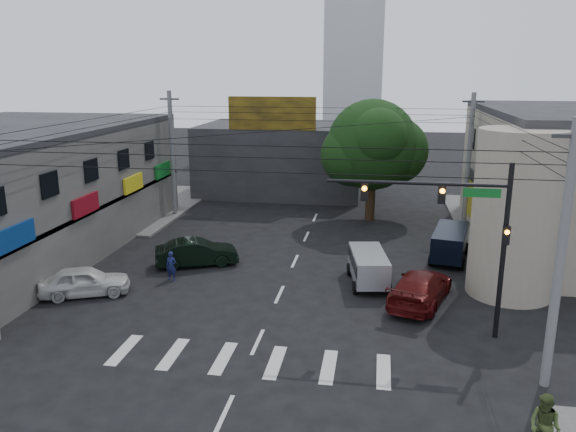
% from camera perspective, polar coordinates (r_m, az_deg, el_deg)
% --- Properties ---
extents(ground, '(160.00, 160.00, 0.00)m').
position_cam_1_polar(ground, '(25.77, -1.66, -9.66)').
color(ground, black).
rests_on(ground, ground).
extents(sidewalk_far_left, '(16.00, 16.00, 0.15)m').
position_cam_1_polar(sidewalk_far_left, '(48.00, -18.95, 1.12)').
color(sidewalk_far_left, '#514F4C').
rests_on(sidewalk_far_left, ground).
extents(sidewalk_far_right, '(16.00, 16.00, 0.15)m').
position_cam_1_polar(sidewalk_far_right, '(44.48, 26.63, -0.68)').
color(sidewalk_far_right, '#514F4C').
rests_on(sidewalk_far_right, ground).
extents(corner_column, '(4.00, 4.00, 8.00)m').
position_cam_1_polar(corner_column, '(28.60, 22.11, 0.18)').
color(corner_column, gray).
rests_on(corner_column, ground).
extents(building_far, '(14.00, 10.00, 6.00)m').
position_cam_1_polar(building_far, '(50.38, -0.55, 5.90)').
color(building_far, '#232326').
rests_on(building_far, ground).
extents(billboard, '(7.00, 0.30, 2.60)m').
position_cam_1_polar(billboard, '(45.11, -1.64, 10.38)').
color(billboard, olive).
rests_on(billboard, building_far).
extents(street_tree, '(6.40, 6.40, 8.70)m').
position_cam_1_polar(street_tree, '(40.40, 8.55, 7.14)').
color(street_tree, black).
rests_on(street_tree, ground).
extents(traffic_gantry, '(7.10, 0.35, 7.20)m').
position_cam_1_polar(traffic_gantry, '(23.04, 17.22, -0.53)').
color(traffic_gantry, black).
rests_on(traffic_gantry, ground).
extents(utility_pole_near_right, '(0.32, 0.32, 9.20)m').
position_cam_1_polar(utility_pole_near_right, '(20.40, 25.92, -3.97)').
color(utility_pole_near_right, '#59595B').
rests_on(utility_pole_near_right, ground).
extents(utility_pole_far_left, '(0.32, 0.32, 9.20)m').
position_cam_1_polar(utility_pole_far_left, '(42.28, -11.68, 6.13)').
color(utility_pole_far_left, '#59595B').
rests_on(utility_pole_far_left, ground).
extents(utility_pole_far_right, '(0.32, 0.32, 9.20)m').
position_cam_1_polar(utility_pole_far_right, '(39.97, 17.87, 5.26)').
color(utility_pole_far_right, '#59595B').
rests_on(utility_pole_far_right, ground).
extents(dark_sedan, '(4.81, 5.66, 1.50)m').
position_cam_1_polar(dark_sedan, '(31.72, -9.26, -3.68)').
color(dark_sedan, black).
rests_on(dark_sedan, ground).
extents(white_compact, '(4.73, 5.43, 1.44)m').
position_cam_1_polar(white_compact, '(28.98, -19.95, -6.24)').
color(white_compact, silver).
rests_on(white_compact, ground).
extents(maroon_sedan, '(5.20, 6.52, 1.53)m').
position_cam_1_polar(maroon_sedan, '(27.09, 13.28, -7.07)').
color(maroon_sedan, '#440909').
rests_on(maroon_sedan, ground).
extents(silver_minivan, '(4.40, 2.88, 1.67)m').
position_cam_1_polar(silver_minivan, '(28.88, 8.17, -5.30)').
color(silver_minivan, '#A2A4AA').
rests_on(silver_minivan, ground).
extents(navy_van, '(5.15, 3.47, 1.79)m').
position_cam_1_polar(navy_van, '(33.55, 16.11, -2.80)').
color(navy_van, black).
rests_on(navy_van, ground).
extents(traffic_officer, '(0.60, 0.42, 1.54)m').
position_cam_1_polar(traffic_officer, '(29.73, -11.79, -5.01)').
color(traffic_officer, '#151B4A').
rests_on(traffic_officer, ground).
extents(pedestrian_olive, '(1.64, 1.64, 1.90)m').
position_cam_1_polar(pedestrian_olive, '(18.18, 24.63, -18.85)').
color(pedestrian_olive, '#3C4C23').
rests_on(pedestrian_olive, ground).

